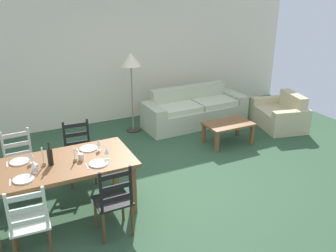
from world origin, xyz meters
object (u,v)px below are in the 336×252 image
Objects in this scene: wine_glass_near_right at (107,151)px; armchair_upholstered at (282,115)px; dining_chair_near_right at (114,201)px; standing_lamp at (131,64)px; dining_chair_near_left at (30,223)px; dining_table at (60,169)px; wine_glass_near_left at (33,165)px; wine_glass_far_left at (31,155)px; coffee_cup_secondary at (35,168)px; dining_chair_far_right at (79,152)px; dining_chair_far_left at (20,164)px; couch at (194,111)px; coffee_table at (228,126)px; wine_bottle at (50,156)px; wine_glass_far_right at (99,143)px; coffee_cup_primary at (81,157)px.

armchair_upholstered is (4.26, 1.31, -0.61)m from wine_glass_near_right.
dining_chair_near_right is 3.48m from standing_lamp.
wine_glass_near_right is at bearing 28.84° from dining_chair_near_left.
dining_table is 1.98× the size of dining_chair_near_right.
wine_glass_far_left is at bearing 88.25° from wine_glass_near_left.
coffee_cup_secondary is at bearing 140.08° from dining_chair_near_right.
dining_chair_far_right is 0.73× the size of armchair_upholstered.
dining_chair_far_left is 0.85m from dining_chair_far_right.
wine_glass_far_left is at bearing -150.73° from couch.
dining_chair_near_right reaches higher than wine_glass_far_left.
dining_chair_near_right is 10.67× the size of coffee_cup_secondary.
wine_glass_near_right reaches higher than coffee_table.
wine_glass_far_left is 3.13m from standing_lamp.
dining_chair_far_right is at bearing 92.45° from dining_chair_near_right.
wine_bottle reaches higher than coffee_cup_secondary.
wine_glass_near_left is at bearing -128.63° from dining_chair_far_right.
wine_glass_near_left and wine_glass_far_left have the same top height.
dining_chair_near_left and dining_chair_near_right have the same top height.
dining_chair_near_right is at bearing -156.67° from armchair_upholstered.
dining_chair_near_right is 1.06m from wine_glass_near_left.
coffee_cup_secondary is (0.14, -0.86, 0.32)m from dining_chair_far_left.
wine_glass_far_right is 0.12× the size of armchair_upholstered.
dining_chair_far_right is at bearing 80.48° from coffee_cup_primary.
couch is at bearing 46.18° from dining_chair_near_right.
dining_table is 2.11× the size of coffee_table.
standing_lamp is at bearing 48.18° from wine_glass_near_left.
standing_lamp is at bearing 65.31° from dining_chair_near_right.
dining_chair_far_left is 0.93m from wine_bottle.
wine_glass_near_right is at bearing -4.99° from coffee_cup_secondary.
dining_chair_far_right reaches higher than wine_glass_far_left.
wine_bottle is at bearing 178.49° from dining_table.
dining_chair_far_left is at bearing 113.51° from wine_bottle.
dining_chair_far_left is 0.93m from coffee_cup_secondary.
armchair_upholstered is 0.80× the size of standing_lamp.
wine_glass_far_left is 0.18× the size of coffee_table.
wine_bottle is 3.51× the size of coffee_cup_secondary.
dining_chair_near_right is 3.04× the size of wine_bottle.
dining_chair_far_right is at bearing -133.58° from standing_lamp.
wine_glass_near_left is at bearing 178.56° from wine_glass_near_right.
coffee_cup_primary is at bearing -124.20° from standing_lamp.
standing_lamp reaches higher than coffee_cup_secondary.
wine_glass_far_left is (0.17, 0.90, 0.38)m from dining_chair_near_left.
wine_glass_far_left reaches higher than coffee_cup_primary.
dining_chair_far_left is at bearing 99.27° from coffee_cup_secondary.
standing_lamp is (-2.97, 1.17, 1.16)m from armchair_upholstered.
wine_glass_near_right is 0.07× the size of couch.
coffee_cup_primary is at bearing -162.33° from coffee_table.
wine_glass_near_right is (1.02, -0.94, 0.38)m from dining_chair_far_left.
dining_chair_far_left reaches higher than couch.
wine_glass_near_right is at bearing -139.01° from couch.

